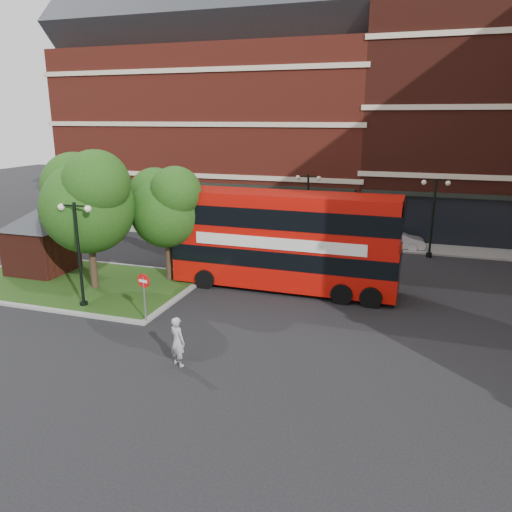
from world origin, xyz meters
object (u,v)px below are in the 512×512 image
(bus, at_px, (285,235))
(car_white, at_px, (395,240))
(car_silver, at_px, (230,231))
(woman, at_px, (178,341))

(bus, distance_m, car_white, 11.61)
(car_silver, height_order, car_white, car_silver)
(bus, xyz_separation_m, car_white, (5.09, 10.19, -2.25))
(car_white, bearing_deg, woman, 156.83)
(car_silver, distance_m, car_white, 11.48)
(car_white, bearing_deg, bus, 148.85)
(bus, distance_m, car_silver, 10.94)
(bus, relative_size, woman, 6.24)
(woman, relative_size, car_white, 0.48)
(car_silver, bearing_deg, woman, -169.82)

